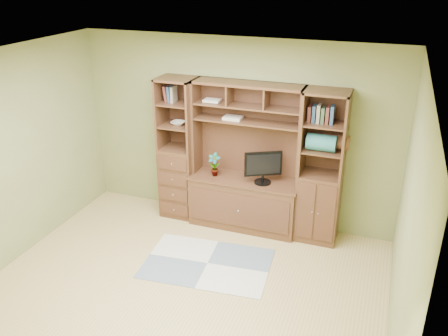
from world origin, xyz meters
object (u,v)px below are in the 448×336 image
at_px(right_tower, 321,169).
at_px(monitor, 263,162).
at_px(center_hutch, 245,159).
at_px(left_tower, 179,149).

bearing_deg(right_tower, monitor, -174.34).
bearing_deg(monitor, right_tower, -22.64).
relative_size(center_hutch, right_tower, 1.00).
distance_m(left_tower, monitor, 1.27).
height_order(center_hutch, right_tower, same).
height_order(center_hutch, left_tower, same).
bearing_deg(monitor, center_hutch, 144.26).
xyz_separation_m(center_hutch, right_tower, (1.02, 0.04, 0.00)).
relative_size(right_tower, monitor, 3.31).
height_order(right_tower, monitor, right_tower).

